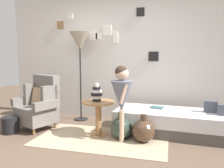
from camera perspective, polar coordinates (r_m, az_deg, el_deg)
ground_plane at (r=3.23m, az=-7.22°, el=-17.12°), size 12.00×12.00×0.00m
gallery_wall at (r=4.81m, az=1.32°, el=6.83°), size 4.80×0.12×2.60m
rug at (r=3.74m, az=-2.62°, el=-13.57°), size 2.07×1.14×0.01m
armchair at (r=4.36m, az=-17.76°, el=-4.95°), size 0.89×0.79×0.97m
daybed at (r=4.04m, az=14.85°, el=-9.28°), size 1.95×0.93×0.40m
pillow_head at (r=3.97m, az=26.16°, el=-5.85°), size 0.18×0.14×0.17m
pillow_mid at (r=4.08m, az=23.46°, el=-5.22°), size 0.22×0.14×0.19m
side_table at (r=3.78m, az=-3.42°, el=-6.87°), size 0.54×0.54×0.58m
vase_striped at (r=3.72m, az=-3.87°, el=-2.43°), size 0.19×0.19×0.30m
floor_lamp at (r=4.67m, az=-8.05°, el=9.96°), size 0.41×0.41×1.80m
person_child at (r=3.46m, az=2.46°, el=-2.30°), size 0.34×0.34×1.18m
book_on_daybed at (r=4.13m, az=11.28°, el=-5.76°), size 0.25×0.21×0.03m
demijohn_near at (r=3.70m, az=2.34°, el=-10.88°), size 0.35×0.35×0.44m
demijohn_far at (r=3.59m, az=7.89°, el=-11.51°), size 0.35×0.35×0.44m
magazine_basket at (r=4.35m, az=-24.16°, el=-9.34°), size 0.28×0.28×0.28m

